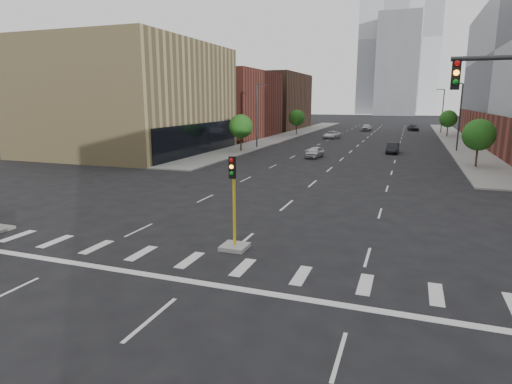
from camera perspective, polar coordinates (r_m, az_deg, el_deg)
The scene contains 22 objects.
ground at distance 13.30m, azimuth -18.82°, elevation -19.64°, with size 400.00×400.00×0.00m, color black.
sidewalk_left_far at distance 85.90m, azimuth 4.58°, elevation 7.61°, with size 5.00×92.00×0.15m, color gray.
sidewalk_right_far at distance 83.28m, azimuth 25.05°, elevation 6.37°, with size 5.00×92.00×0.15m, color gray.
building_left_mid at distance 59.87m, azimuth -16.29°, elevation 11.84°, with size 20.00×24.00×14.00m, color tan.
building_left_far_a at distance 82.41m, azimuth -5.44°, elevation 11.53°, with size 20.00×22.00×12.00m, color brown.
building_left_far_b at distance 106.53m, azimuth 0.61°, elevation 11.99°, with size 20.00×24.00×13.00m, color brown.
tower_left at distance 230.89m, azimuth 16.65°, elevation 18.70°, with size 22.00×22.00×70.00m, color #B2B7BC.
tower_right at distance 270.70m, azimuth 21.25°, elevation 18.43°, with size 20.00×20.00×80.00m, color #B2B7BC.
tower_mid at distance 209.33m, azimuth 18.35°, elevation 15.74°, with size 18.00×18.00×44.00m, color slate.
median_traffic_signal at distance 20.00m, azimuth -2.92°, elevation -4.98°, with size 1.20×1.20×4.40m.
streetlight_right_a at distance 63.96m, azimuth 25.47°, elevation 9.36°, with size 1.60×0.22×9.07m.
streetlight_right_b at distance 98.85m, azimuth 23.59°, elevation 10.11°, with size 1.60×0.22×9.07m.
streetlight_left at distance 62.26m, azimuth 0.19°, elevation 10.48°, with size 1.60×0.22×9.07m.
tree_left_near at distance 57.87m, azimuth -2.04°, elevation 8.74°, with size 3.20×3.20×4.85m.
tree_left_far at distance 86.42m, azimuth 5.45°, elevation 9.83°, with size 3.20×3.20×4.85m.
tree_right_near at distance 49.22m, azimuth 27.58°, elevation 6.77°, with size 3.20×3.20×4.85m.
tree_right_far at distance 88.97m, azimuth 24.27°, elevation 8.89°, with size 3.20×3.20×4.85m.
car_near_left at distance 52.51m, azimuth 7.80°, elevation 5.29°, with size 1.57×3.89×1.33m, color #BABABF.
car_mid_right at distance 59.18m, azimuth 17.77°, elevation 5.62°, with size 1.47×4.21×1.39m, color black.
car_far_left at distance 79.43m, azimuth 10.08°, elevation 7.53°, with size 2.23×4.83×1.34m, color silver.
car_deep_right at distance 104.62m, azimuth 20.21°, elevation 8.07°, with size 1.95×4.80×1.39m, color black.
car_distant at distance 100.79m, azimuth 14.52°, elevation 8.35°, with size 1.87×4.64×1.58m, color #A5A5A9.
Camera 1 is at (7.39, -8.65, 6.87)m, focal length 30.00 mm.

